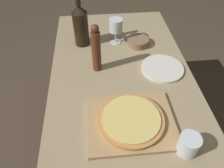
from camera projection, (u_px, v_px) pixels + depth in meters
name	position (u px, v px, depth m)	size (l,w,h in m)	color
ground_plane	(120.00, 151.00, 1.62)	(12.00, 12.00, 0.00)	#4C3D2D
dining_table	(122.00, 95.00, 1.18)	(0.74, 1.44, 0.72)	#9E8966
cutting_board	(131.00, 122.00, 0.92)	(0.37, 0.30, 0.02)	tan
pizza	(131.00, 119.00, 0.91)	(0.28, 0.28, 0.02)	#C68947
wine_bottle	(81.00, 25.00, 1.26)	(0.09, 0.09, 0.31)	black
pepper_mill	(96.00, 49.00, 1.09)	(0.05, 0.05, 0.27)	#5B2D19
wine_glass	(117.00, 26.00, 1.27)	(0.08, 0.08, 0.16)	silver
small_bowl	(138.00, 42.00, 1.32)	(0.13, 0.13, 0.04)	#84664C
drinking_tumbler	(188.00, 144.00, 0.81)	(0.08, 0.08, 0.09)	silver
dinner_plate	(162.00, 68.00, 1.17)	(0.23, 0.23, 0.01)	silver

